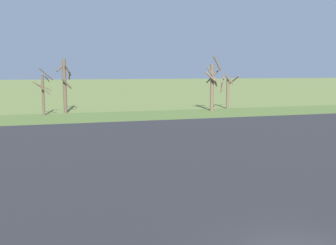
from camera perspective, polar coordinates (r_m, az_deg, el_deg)
asphalt_apron at (r=26.96m, az=1.41°, el=-6.34°), size 109.29×47.52×0.05m
grass_verge_strip at (r=55.60m, az=-8.14°, el=0.91°), size 169.29×12.00×0.06m
bare_tree_center at (r=58.61m, az=-18.29°, el=4.30°), size 2.90×1.97×7.04m
bare_tree_right_of_center at (r=61.65m, az=-15.29°, el=5.57°), size 2.36×2.38×8.44m
bare_tree_far_right at (r=62.70m, az=6.71°, el=5.76°), size 2.85×2.98×9.05m
bare_tree_backdrop_extra at (r=67.47m, az=8.96°, el=4.88°), size 3.33×2.79×6.22m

